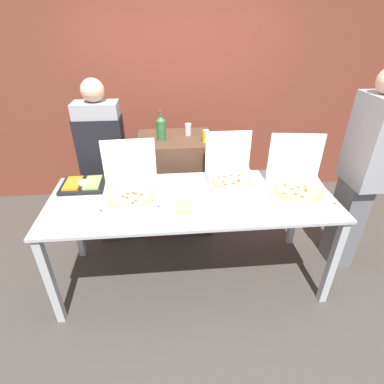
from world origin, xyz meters
name	(u,v)px	position (x,y,z in m)	size (l,w,h in m)	color
ground_plane	(192,275)	(0.00, 0.00, 0.00)	(16.00, 16.00, 0.00)	#423D38
brick_wall_behind	(179,87)	(0.00, 1.70, 1.40)	(10.00, 0.06, 2.80)	brown
buffet_table	(192,207)	(0.00, 0.00, 0.78)	(2.31, 0.88, 0.88)	#B7BABF
pizza_box_near_left	(131,189)	(-0.49, 0.05, 0.96)	(0.46, 0.47, 0.43)	white
pizza_box_near_right	(230,174)	(0.36, 0.25, 0.95)	(0.41, 0.43, 0.41)	white
pizza_box_far_left	(297,183)	(0.88, 0.02, 0.96)	(0.50, 0.52, 0.44)	white
paper_plate_front_right	(184,207)	(-0.08, -0.16, 0.89)	(0.23, 0.23, 0.03)	white
veggie_tray	(83,185)	(-0.92, 0.25, 0.90)	(0.37, 0.29, 0.05)	black
sideboard_podium	(176,183)	(-0.10, 0.87, 0.54)	(0.77, 0.59, 1.07)	#4C3323
soda_bottle	(161,127)	(-0.23, 0.83, 1.20)	(0.09, 0.09, 0.29)	#2D6638
soda_can_silver	(188,129)	(0.04, 0.94, 1.13)	(0.07, 0.07, 0.12)	silver
soda_can_colored	(206,136)	(0.20, 0.72, 1.13)	(0.07, 0.07, 0.12)	gold
person_server_vest	(104,158)	(-0.81, 0.68, 0.96)	(0.42, 0.24, 1.70)	#473D33
person_guest_plaid	(360,174)	(1.48, 0.11, 0.97)	(0.22, 0.40, 1.84)	slate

